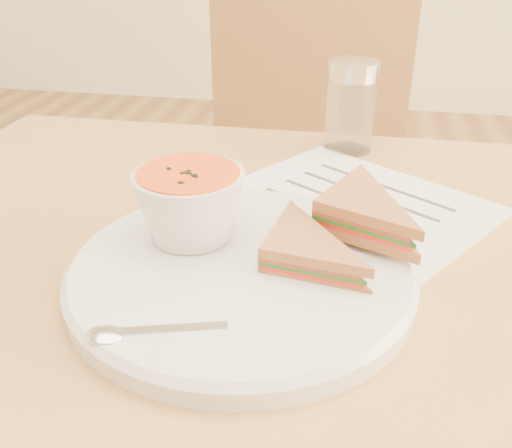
% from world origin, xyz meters
% --- Properties ---
extents(chair_far, '(0.50, 0.50, 0.98)m').
position_xyz_m(chair_far, '(-0.04, 0.58, 0.49)').
color(chair_far, brown).
rests_on(chair_far, floor).
extents(plate, '(0.34, 0.34, 0.02)m').
position_xyz_m(plate, '(-0.05, -0.07, 0.76)').
color(plate, silver).
rests_on(plate, dining_table).
extents(soup_bowl, '(0.12, 0.12, 0.07)m').
position_xyz_m(soup_bowl, '(-0.10, -0.03, 0.80)').
color(soup_bowl, silver).
rests_on(soup_bowl, plate).
extents(sandwich_half_a, '(0.11, 0.11, 0.03)m').
position_xyz_m(sandwich_half_a, '(-0.03, -0.08, 0.78)').
color(sandwich_half_a, '#AE6A3D').
rests_on(sandwich_half_a, plate).
extents(sandwich_half_b, '(0.14, 0.14, 0.03)m').
position_xyz_m(sandwich_half_b, '(0.01, -0.02, 0.80)').
color(sandwich_half_b, '#AE6A3D').
rests_on(sandwich_half_b, plate).
extents(spoon, '(0.16, 0.08, 0.01)m').
position_xyz_m(spoon, '(-0.08, -0.17, 0.77)').
color(spoon, silver).
rests_on(spoon, plate).
extents(paper_menu, '(0.35, 0.33, 0.00)m').
position_xyz_m(paper_menu, '(0.05, 0.12, 0.75)').
color(paper_menu, silver).
rests_on(paper_menu, dining_table).
extents(condiment_shaker, '(0.08, 0.08, 0.12)m').
position_xyz_m(condiment_shaker, '(0.03, 0.29, 0.81)').
color(condiment_shaker, silver).
rests_on(condiment_shaker, dining_table).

